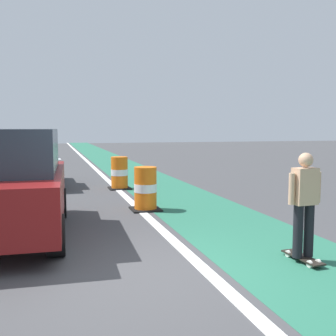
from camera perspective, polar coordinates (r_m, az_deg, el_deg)
ground_plane at (r=5.93m, az=-3.76°, el=-14.60°), size 100.00×100.00×0.00m
bike_lane_strip at (r=17.92m, az=-4.60°, el=-0.88°), size 2.50×80.00×0.01m
lane_divider_stripe at (r=17.68m, az=-9.37°, el=-1.02°), size 0.20×80.00×0.01m
skateboarder_on_lane at (r=6.46m, az=18.88°, el=-4.82°), size 0.57×0.81×1.69m
parked_suv_nearest at (r=8.09m, az=-21.32°, el=-1.93°), size 2.07×4.67×2.04m
parked_sedan_second at (r=15.06m, az=-18.87°, el=0.75°), size 2.03×4.16×1.70m
traffic_barrel_front at (r=10.05m, az=-3.24°, el=-3.02°), size 0.73×0.73×1.09m
traffic_barrel_mid at (r=13.63m, az=-6.94°, el=-0.74°), size 0.73×0.73×1.09m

